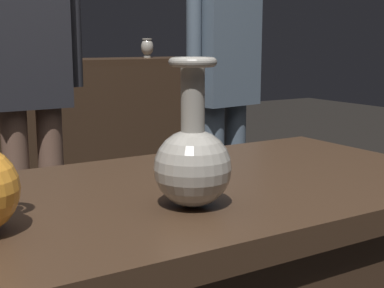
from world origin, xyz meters
name	(u,v)px	position (x,y,z in m)	size (l,w,h in m)	color
vase_centerpiece	(193,159)	(-0.07, -0.13, 0.89)	(0.14, 0.14, 0.27)	gray
shelf_vase_far_right	(147,47)	(1.04, 2.24, 1.06)	(0.08, 0.08, 0.12)	gray
visitor_center_back	(29,70)	(0.05, 1.38, 0.98)	(0.47, 0.19, 1.65)	brown
visitor_near_right	(225,74)	(0.96, 1.26, 0.94)	(0.47, 0.23, 1.59)	slate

